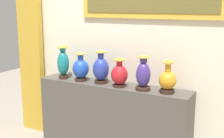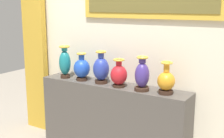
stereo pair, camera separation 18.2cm
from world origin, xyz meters
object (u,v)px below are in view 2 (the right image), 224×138
(vase_teal, at_px, (65,63))
(vase_indigo, at_px, (142,75))
(vase_sapphire, at_px, (82,68))
(vase_amber, at_px, (166,81))
(vase_cobalt, at_px, (101,69))
(vase_crimson, at_px, (119,75))

(vase_teal, relative_size, vase_indigo, 1.09)
(vase_sapphire, relative_size, vase_indigo, 0.91)
(vase_teal, bearing_deg, vase_sapphire, 2.39)
(vase_indigo, bearing_deg, vase_amber, 4.26)
(vase_sapphire, bearing_deg, vase_indigo, -1.02)
(vase_cobalt, bearing_deg, vase_crimson, -7.64)
(vase_teal, distance_m, vase_sapphire, 0.25)
(vase_teal, height_order, vase_cobalt, vase_teal)
(vase_amber, bearing_deg, vase_teal, -179.32)
(vase_indigo, bearing_deg, vase_crimson, -178.86)
(vase_indigo, bearing_deg, vase_cobalt, 176.92)
(vase_amber, bearing_deg, vase_sapphire, -179.72)
(vase_crimson, xyz_separation_m, vase_amber, (0.53, 0.02, -0.00))
(vase_cobalt, distance_m, vase_crimson, 0.25)
(vase_sapphire, relative_size, vase_crimson, 1.06)
(vase_sapphire, height_order, vase_amber, same)
(vase_crimson, bearing_deg, vase_teal, 179.31)
(vase_teal, xyz_separation_m, vase_indigo, (1.03, -0.00, -0.03))
(vase_teal, height_order, vase_crimson, vase_teal)
(vase_cobalt, xyz_separation_m, vase_indigo, (0.52, -0.03, -0.00))
(vase_teal, xyz_separation_m, vase_amber, (1.28, 0.02, -0.06))
(vase_sapphire, bearing_deg, vase_amber, 0.28)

